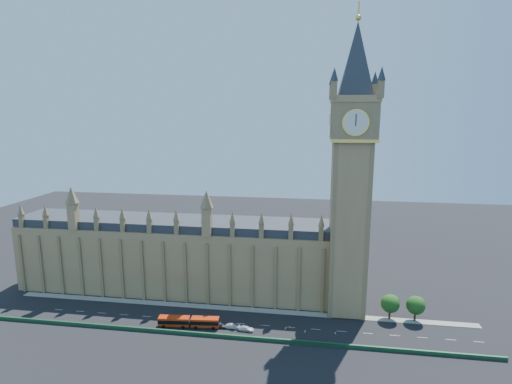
# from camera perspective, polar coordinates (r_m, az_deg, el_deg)

# --- Properties ---
(ground) EXTENTS (400.00, 400.00, 0.00)m
(ground) POSITION_cam_1_polar(r_m,az_deg,el_deg) (136.35, -3.96, -18.13)
(ground) COLOR black
(ground) RESTS_ON ground
(palace_westminster) EXTENTS (120.00, 20.00, 28.00)m
(palace_westminster) POSITION_cam_1_polar(r_m,az_deg,el_deg) (156.48, -11.36, -8.82)
(palace_westminster) COLOR #9F784D
(palace_westminster) RESTS_ON ground
(elizabeth_tower) EXTENTS (20.59, 20.59, 105.00)m
(elizabeth_tower) POSITION_cam_1_polar(r_m,az_deg,el_deg) (131.33, 13.58, 5.56)
(elizabeth_tower) COLOR #9F784D
(elizabeth_tower) RESTS_ON ground
(bridge_parapet) EXTENTS (160.00, 0.60, 1.20)m
(bridge_parapet) POSITION_cam_1_polar(r_m,az_deg,el_deg) (128.45, -4.87, -19.80)
(bridge_parapet) COLOR #1E4C2D
(bridge_parapet) RESTS_ON ground
(kerb_north) EXTENTS (160.00, 3.00, 0.16)m
(kerb_north) POSITION_cam_1_polar(r_m,az_deg,el_deg) (144.50, -3.12, -16.30)
(kerb_north) COLOR gray
(kerb_north) RESTS_ON ground
(tree_east_near) EXTENTS (6.00, 6.00, 8.50)m
(tree_east_near) POSITION_cam_1_polar(r_m,az_deg,el_deg) (142.51, 18.71, -14.81)
(tree_east_near) COLOR #382619
(tree_east_near) RESTS_ON ground
(tree_east_far) EXTENTS (6.00, 6.00, 8.50)m
(tree_east_far) POSITION_cam_1_polar(r_m,az_deg,el_deg) (144.19, 21.94, -14.73)
(tree_east_far) COLOR #382619
(tree_east_far) RESTS_ON ground
(red_bus) EXTENTS (19.45, 4.50, 3.28)m
(red_bus) POSITION_cam_1_polar(r_m,az_deg,el_deg) (134.63, -9.59, -17.83)
(red_bus) COLOR red
(red_bus) RESTS_ON ground
(car_grey) EXTENTS (4.59, 2.12, 1.52)m
(car_grey) POSITION_cam_1_polar(r_m,az_deg,el_deg) (133.57, -5.16, -18.43)
(car_grey) COLOR #38393F
(car_grey) RESTS_ON ground
(car_silver) EXTENTS (4.29, 1.59, 1.40)m
(car_silver) POSITION_cam_1_polar(r_m,az_deg,el_deg) (132.88, -3.39, -18.60)
(car_silver) COLOR #AFB1B7
(car_silver) RESTS_ON ground
(car_white) EXTENTS (5.06, 2.29, 1.44)m
(car_white) POSITION_cam_1_polar(r_m,az_deg,el_deg) (131.40, -1.42, -18.94)
(car_white) COLOR silver
(car_white) RESTS_ON ground
(cone_a) EXTENTS (0.51, 0.51, 0.66)m
(cone_a) POSITION_cam_1_polar(r_m,az_deg,el_deg) (133.58, 4.85, -18.64)
(cone_a) COLOR black
(cone_a) RESTS_ON ground
(cone_b) EXTENTS (0.61, 0.61, 0.79)m
(cone_b) POSITION_cam_1_polar(r_m,az_deg,el_deg) (131.55, 7.04, -19.16)
(cone_b) COLOR black
(cone_b) RESTS_ON ground
(cone_c) EXTENTS (0.55, 0.55, 0.73)m
(cone_c) POSITION_cam_1_polar(r_m,az_deg,el_deg) (132.21, 11.27, -19.15)
(cone_c) COLOR black
(cone_c) RESTS_ON ground
(cone_d) EXTENTS (0.60, 0.60, 0.72)m
(cone_d) POSITION_cam_1_polar(r_m,az_deg,el_deg) (132.60, 4.20, -18.85)
(cone_d) COLOR black
(cone_d) RESTS_ON ground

